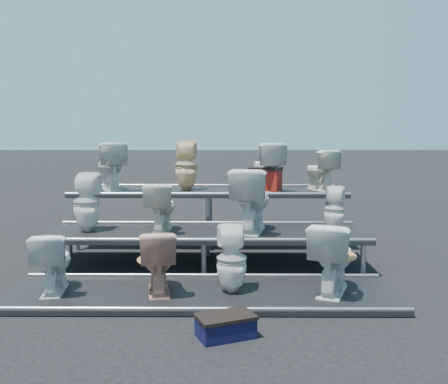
{
  "coord_description": "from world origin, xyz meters",
  "views": [
    {
      "loc": [
        0.3,
        -6.54,
        1.8
      ],
      "look_at": [
        0.25,
        0.1,
        0.98
      ],
      "focal_mm": 40.0,
      "sensor_mm": 36.0,
      "label": 1
    }
  ],
  "objects_px": {
    "toilet_11": "(320,170)",
    "red_crate": "(266,181)",
    "toilet_1": "(158,261)",
    "toilet_7": "(335,209)",
    "toilet_0": "(53,262)",
    "step_stool": "(226,328)",
    "toilet_2": "(232,259)",
    "toilet_10": "(267,167)",
    "toilet_5": "(161,207)",
    "toilet_4": "(87,202)",
    "toilet_6": "(251,200)",
    "toilet_3": "(332,257)",
    "toilet_8": "(111,166)",
    "toilet_9": "(186,165)"
  },
  "relations": [
    {
      "from": "toilet_2",
      "to": "toilet_6",
      "type": "height_order",
      "value": "toilet_6"
    },
    {
      "from": "toilet_0",
      "to": "toilet_2",
      "type": "distance_m",
      "value": 1.93
    },
    {
      "from": "toilet_0",
      "to": "step_stool",
      "type": "distance_m",
      "value": 2.17
    },
    {
      "from": "toilet_2",
      "to": "red_crate",
      "type": "distance_m",
      "value": 2.64
    },
    {
      "from": "toilet_3",
      "to": "toilet_9",
      "type": "relative_size",
      "value": 0.99
    },
    {
      "from": "toilet_5",
      "to": "red_crate",
      "type": "xyz_separation_m",
      "value": [
        1.48,
        1.21,
        0.23
      ]
    },
    {
      "from": "toilet_3",
      "to": "toilet_11",
      "type": "height_order",
      "value": "toilet_11"
    },
    {
      "from": "toilet_1",
      "to": "toilet_2",
      "type": "xyz_separation_m",
      "value": [
        0.8,
        0.0,
        0.02
      ]
    },
    {
      "from": "toilet_4",
      "to": "toilet_0",
      "type": "bearing_deg",
      "value": 88.14
    },
    {
      "from": "toilet_4",
      "to": "toilet_10",
      "type": "height_order",
      "value": "toilet_10"
    },
    {
      "from": "toilet_10",
      "to": "step_stool",
      "type": "xyz_separation_m",
      "value": [
        -0.63,
        -3.66,
        -1.15
      ]
    },
    {
      "from": "toilet_3",
      "to": "toilet_11",
      "type": "relative_size",
      "value": 1.21
    },
    {
      "from": "toilet_1",
      "to": "toilet_9",
      "type": "distance_m",
      "value": 2.74
    },
    {
      "from": "step_stool",
      "to": "red_crate",
      "type": "bearing_deg",
      "value": 57.59
    },
    {
      "from": "toilet_10",
      "to": "step_stool",
      "type": "bearing_deg",
      "value": 65.98
    },
    {
      "from": "toilet_11",
      "to": "toilet_2",
      "type": "bearing_deg",
      "value": 39.59
    },
    {
      "from": "toilet_6",
      "to": "toilet_4",
      "type": "bearing_deg",
      "value": 12.61
    },
    {
      "from": "toilet_3",
      "to": "toilet_9",
      "type": "xyz_separation_m",
      "value": [
        -1.78,
        2.6,
        0.8
      ]
    },
    {
      "from": "toilet_11",
      "to": "toilet_0",
      "type": "bearing_deg",
      "value": 15.97
    },
    {
      "from": "toilet_3",
      "to": "red_crate",
      "type": "height_order",
      "value": "red_crate"
    },
    {
      "from": "toilet_10",
      "to": "step_stool",
      "type": "relative_size",
      "value": 1.57
    },
    {
      "from": "toilet_5",
      "to": "step_stool",
      "type": "bearing_deg",
      "value": 113.04
    },
    {
      "from": "toilet_5",
      "to": "toilet_6",
      "type": "distance_m",
      "value": 1.2
    },
    {
      "from": "toilet_1",
      "to": "toilet_7",
      "type": "height_order",
      "value": "toilet_7"
    },
    {
      "from": "toilet_4",
      "to": "toilet_11",
      "type": "distance_m",
      "value": 3.59
    },
    {
      "from": "toilet_11",
      "to": "red_crate",
      "type": "distance_m",
      "value": 0.88
    },
    {
      "from": "toilet_4",
      "to": "toilet_10",
      "type": "xyz_separation_m",
      "value": [
        2.49,
        1.3,
        0.38
      ]
    },
    {
      "from": "toilet_6",
      "to": "toilet_8",
      "type": "xyz_separation_m",
      "value": [
        -2.17,
        1.3,
        0.35
      ]
    },
    {
      "from": "toilet_0",
      "to": "toilet_11",
      "type": "height_order",
      "value": "toilet_11"
    },
    {
      "from": "toilet_4",
      "to": "toilet_9",
      "type": "relative_size",
      "value": 1.0
    },
    {
      "from": "toilet_5",
      "to": "toilet_6",
      "type": "xyz_separation_m",
      "value": [
        1.2,
        0.0,
        0.1
      ]
    },
    {
      "from": "toilet_4",
      "to": "step_stool",
      "type": "relative_size",
      "value": 1.64
    },
    {
      "from": "red_crate",
      "to": "toilet_5",
      "type": "bearing_deg",
      "value": -120.66
    },
    {
      "from": "toilet_11",
      "to": "red_crate",
      "type": "bearing_deg",
      "value": -15.94
    },
    {
      "from": "toilet_4",
      "to": "step_stool",
      "type": "height_order",
      "value": "toilet_4"
    },
    {
      "from": "step_stool",
      "to": "toilet_5",
      "type": "bearing_deg",
      "value": 87.49
    },
    {
      "from": "toilet_4",
      "to": "toilet_10",
      "type": "distance_m",
      "value": 2.83
    },
    {
      "from": "toilet_8",
      "to": "toilet_0",
      "type": "bearing_deg",
      "value": 65.85
    },
    {
      "from": "toilet_2",
      "to": "toilet_11",
      "type": "height_order",
      "value": "toilet_11"
    },
    {
      "from": "toilet_5",
      "to": "toilet_7",
      "type": "xyz_separation_m",
      "value": [
        2.3,
        0.0,
        -0.03
      ]
    },
    {
      "from": "toilet_1",
      "to": "red_crate",
      "type": "distance_m",
      "value": 2.91
    },
    {
      "from": "toilet_5",
      "to": "toilet_11",
      "type": "distance_m",
      "value": 2.71
    },
    {
      "from": "toilet_3",
      "to": "toilet_11",
      "type": "xyz_separation_m",
      "value": [
        0.33,
        2.6,
        0.73
      ]
    },
    {
      "from": "toilet_0",
      "to": "toilet_4",
      "type": "bearing_deg",
      "value": -97.9
    },
    {
      "from": "toilet_8",
      "to": "step_stool",
      "type": "distance_m",
      "value": 4.25
    },
    {
      "from": "toilet_7",
      "to": "toilet_11",
      "type": "bearing_deg",
      "value": -75.19
    },
    {
      "from": "toilet_1",
      "to": "toilet_3",
      "type": "relative_size",
      "value": 0.89
    },
    {
      "from": "toilet_4",
      "to": "toilet_11",
      "type": "relative_size",
      "value": 1.22
    },
    {
      "from": "toilet_0",
      "to": "toilet_5",
      "type": "xyz_separation_m",
      "value": [
        1.0,
        1.3,
        0.4
      ]
    },
    {
      "from": "red_crate",
      "to": "toilet_3",
      "type": "bearing_deg",
      "value": -57.95
    }
  ]
}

